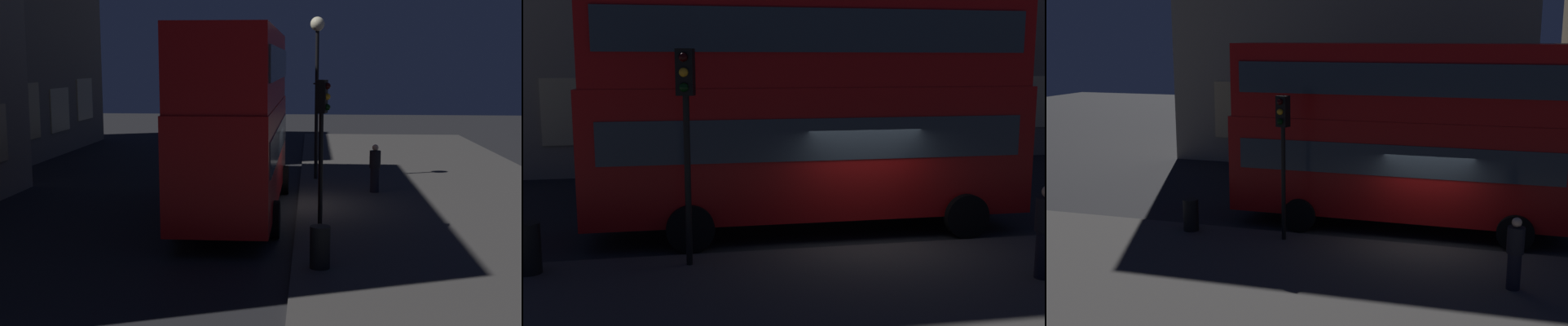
% 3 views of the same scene
% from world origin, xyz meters
% --- Properties ---
extents(ground_plane, '(80.00, 80.00, 0.00)m').
position_xyz_m(ground_plane, '(0.00, 0.00, 0.00)').
color(ground_plane, '#232326').
extents(double_decker_bus, '(10.18, 2.90, 5.56)m').
position_xyz_m(double_decker_bus, '(-1.01, 1.29, 3.11)').
color(double_decker_bus, '#B20F0F').
rests_on(double_decker_bus, ground).
extents(traffic_light_near_kerb, '(0.37, 0.39, 4.06)m').
position_xyz_m(traffic_light_near_kerb, '(-3.85, -1.22, 3.04)').
color(traffic_light_near_kerb, black).
rests_on(traffic_light_near_kerb, sidewalk_slab).
extents(litter_bin, '(0.45, 0.45, 0.94)m').
position_xyz_m(litter_bin, '(-6.75, -1.17, 0.59)').
color(litter_bin, black).
rests_on(litter_bin, sidewalk_slab).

